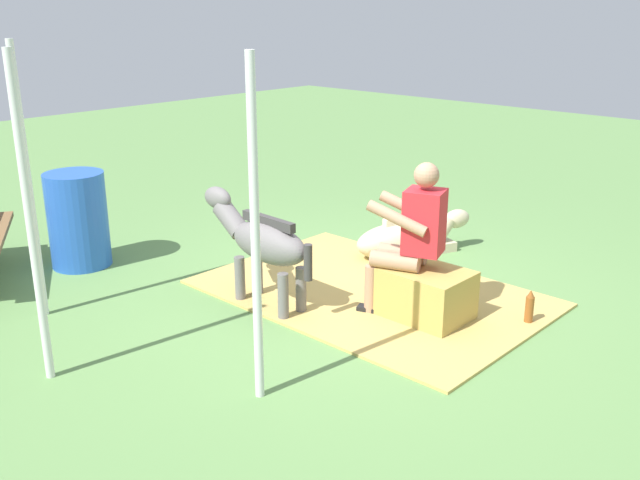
% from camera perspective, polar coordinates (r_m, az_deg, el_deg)
% --- Properties ---
extents(ground_plane, '(24.00, 24.00, 0.00)m').
position_cam_1_polar(ground_plane, '(6.41, 2.18, -4.41)').
color(ground_plane, '#608C4C').
extents(hay_patch, '(2.95, 2.00, 0.02)m').
position_cam_1_polar(hay_patch, '(6.44, 4.08, -4.22)').
color(hay_patch, tan).
rests_on(hay_patch, ground).
extents(hay_bale, '(0.68, 0.52, 0.43)m').
position_cam_1_polar(hay_bale, '(5.92, 8.44, -4.33)').
color(hay_bale, tan).
rests_on(hay_bale, ground).
extents(person_seated, '(0.72, 0.55, 1.31)m').
position_cam_1_polar(person_seated, '(5.81, 7.22, 0.50)').
color(person_seated, tan).
rests_on(person_seated, ground).
extents(pony_standing, '(1.35, 0.35, 0.94)m').
position_cam_1_polar(pony_standing, '(6.04, -4.65, -0.11)').
color(pony_standing, slate).
rests_on(pony_standing, ground).
extents(pony_lying, '(0.76, 1.34, 0.42)m').
position_cam_1_polar(pony_lying, '(7.36, 6.74, 0.12)').
color(pony_lying, beige).
rests_on(pony_lying, ground).
extents(soda_bottle, '(0.07, 0.07, 0.30)m').
position_cam_1_polar(soda_bottle, '(6.03, 16.37, -5.21)').
color(soda_bottle, brown).
rests_on(soda_bottle, ground).
extents(water_barrel, '(0.57, 0.57, 0.94)m').
position_cam_1_polar(water_barrel, '(7.37, -18.75, 1.54)').
color(water_barrel, blue).
rests_on(water_barrel, ground).
extents(tent_pole_left, '(0.06, 0.06, 2.23)m').
position_cam_1_polar(tent_pole_left, '(4.42, -5.19, 0.31)').
color(tent_pole_left, silver).
rests_on(tent_pole_left, ground).
extents(tent_pole_right, '(0.06, 0.06, 2.23)m').
position_cam_1_polar(tent_pole_right, '(6.11, -22.24, 4.10)').
color(tent_pole_right, silver).
rests_on(tent_pole_right, ground).
extents(tent_pole_mid, '(0.06, 0.06, 2.23)m').
position_cam_1_polar(tent_pole_mid, '(5.01, -22.10, 1.19)').
color(tent_pole_mid, silver).
rests_on(tent_pole_mid, ground).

